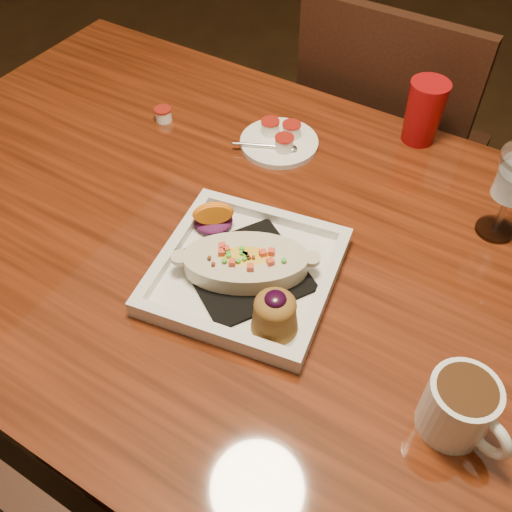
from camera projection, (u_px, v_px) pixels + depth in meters
The scene contains 8 objects.
floor at pixel (258, 435), 1.50m from camera, with size 7.00×7.00×0.00m, color #322110.
table at pixel (258, 279), 1.01m from camera, with size 1.50×0.90×0.75m.
chair_far at pixel (385, 154), 1.48m from camera, with size 0.42×0.42×0.93m.
plate at pixel (248, 272), 0.86m from camera, with size 0.31×0.31×0.08m.
coffee_mug at pixel (461, 407), 0.69m from camera, with size 0.12×0.09×0.09m.
saucer at pixel (279, 140), 1.10m from camera, with size 0.15×0.15×0.10m.
creamer_loose at pixel (163, 114), 1.15m from camera, with size 0.03×0.03×0.03m.
red_tumbler at pixel (424, 112), 1.08m from camera, with size 0.07×0.07×0.12m, color #9E0B0E.
Camera 1 is at (0.33, -0.55, 1.44)m, focal length 40.00 mm.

